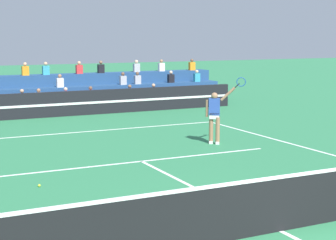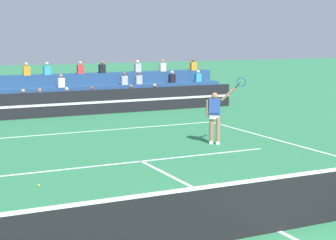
{
  "view_description": "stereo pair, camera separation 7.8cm",
  "coord_description": "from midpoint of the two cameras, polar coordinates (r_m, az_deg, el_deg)",
  "views": [
    {
      "loc": [
        -6.24,
        -7.97,
        3.58
      ],
      "look_at": [
        0.96,
        6.67,
        1.1
      ],
      "focal_mm": 60.0,
      "sensor_mm": 36.0,
      "label": 1
    },
    {
      "loc": [
        -6.17,
        -8.0,
        3.58
      ],
      "look_at": [
        0.96,
        6.67,
        1.1
      ],
      "focal_mm": 60.0,
      "sensor_mm": 36.0,
      "label": 2
    }
  ],
  "objects": [
    {
      "name": "tennis_net",
      "position": [
        10.56,
        11.53,
        -8.25
      ],
      "size": [
        12.0,
        0.1,
        1.1
      ],
      "color": "#2D6B38",
      "rests_on": "ground"
    },
    {
      "name": "court_lines",
      "position": [
        10.73,
        11.44,
        -11.01
      ],
      "size": [
        11.1,
        23.9,
        0.01
      ],
      "color": "white",
      "rests_on": "ground"
    },
    {
      "name": "bleacher_stand",
      "position": [
        27.6,
        -12.82,
        2.35
      ],
      "size": [
        19.05,
        2.85,
        2.28
      ],
      "color": "navy",
      "rests_on": "ground"
    },
    {
      "name": "tennis_ball",
      "position": [
        13.78,
        -12.84,
        -6.49
      ],
      "size": [
        0.07,
        0.07,
        0.07
      ],
      "primitive_type": "sphere",
      "color": "#C6DB33",
      "rests_on": "ground"
    },
    {
      "name": "ground_plane",
      "position": [
        10.73,
        11.44,
        -11.03
      ],
      "size": [
        120.0,
        120.0,
        0.0
      ],
      "primitive_type": "plane",
      "color": "#2D7A4C"
    },
    {
      "name": "sponsor_banner_wall",
      "position": [
        25.17,
        -11.48,
        1.56
      ],
      "size": [
        18.0,
        0.26,
        1.1
      ],
      "color": "black",
      "rests_on": "ground"
    },
    {
      "name": "tennis_player",
      "position": [
        18.54,
        4.98,
        0.55
      ],
      "size": [
        1.16,
        0.84,
        2.28
      ],
      "color": "#9E7051",
      "rests_on": "ground"
    }
  ]
}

